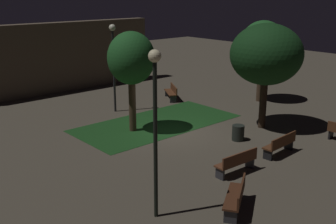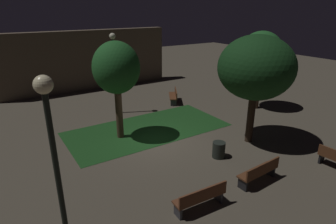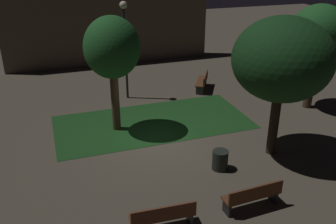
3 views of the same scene
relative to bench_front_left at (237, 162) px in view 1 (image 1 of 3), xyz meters
name	(u,v)px [view 1 (image 1 of 3)]	position (x,y,z in m)	size (l,w,h in m)	color
ground_plane	(173,132)	(1.38, 5.02, -0.48)	(60.00, 60.00, 0.00)	#4C4438
grass_lawn	(157,123)	(1.70, 6.59, -0.48)	(8.45, 4.09, 0.01)	#194219
bench_front_left	(237,162)	(0.00, 0.00, 0.00)	(1.82, 0.57, 0.88)	brown
bench_near_trees	(281,144)	(2.77, 0.00, 0.00)	(1.82, 0.57, 0.88)	#512D19
bench_corner	(172,92)	(5.44, 9.66, 0.00)	(1.33, 1.79, 0.88)	#512D19
bench_back_row	(237,196)	(-2.06, -1.67, 0.00)	(1.77, 1.37, 0.88)	#422314
tree_near_wall	(266,55)	(5.15, 2.66, 3.13)	(3.44, 3.44, 5.08)	#2D2116
tree_lawn_side	(131,59)	(0.07, 6.48, 3.00)	(2.22, 2.22, 4.76)	#423021
tree_back_right	(263,42)	(9.25, 5.84, 3.09)	(2.54, 2.54, 4.85)	#423021
lamp_post_plaza_west	(155,109)	(-4.14, -0.31, 2.88)	(0.36, 0.36, 5.02)	black
lamp_post_path_center	(113,54)	(1.31, 9.79, 2.76)	(0.36, 0.36, 4.81)	black
trash_bin	(238,133)	(2.83, 2.26, -0.13)	(0.55, 0.55, 0.71)	black
building_wall_backdrop	(64,57)	(1.71, 16.27, 1.79)	(13.18, 0.80, 4.54)	brown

